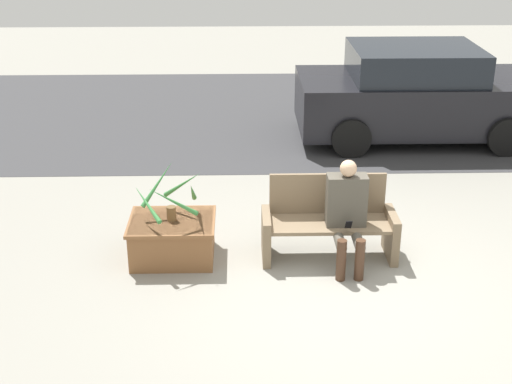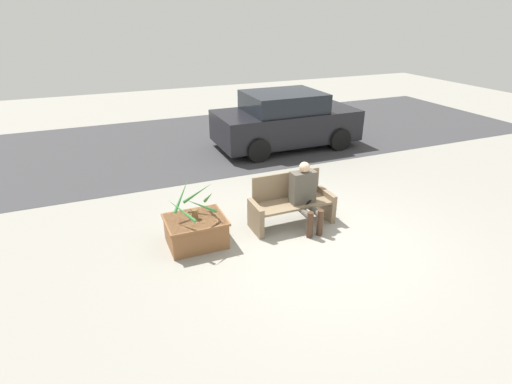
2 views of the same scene
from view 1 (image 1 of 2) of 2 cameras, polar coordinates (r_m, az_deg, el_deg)
name	(u,v)px [view 1 (image 1 of 2)]	position (r m, az deg, el deg)	size (l,w,h in m)	color
ground_plane	(350,289)	(7.52, 7.50, -7.68)	(30.00, 30.00, 0.00)	gray
road_surface	(301,113)	(13.18, 3.59, 6.31)	(20.00, 6.00, 0.01)	#38383A
bench	(329,222)	(7.98, 5.82, -2.44)	(1.49, 0.55, 0.90)	#7A664C
person_seated	(347,210)	(7.73, 7.31, -1.46)	(0.43, 0.63, 1.18)	#4C473D
planter_box	(173,237)	(7.99, -6.69, -3.63)	(0.95, 0.77, 0.46)	brown
potted_plant	(171,196)	(7.77, -6.83, -0.35)	(0.77, 0.77, 0.59)	brown
parked_car	(417,94)	(11.95, 12.73, 7.65)	(3.87, 1.98, 1.51)	black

